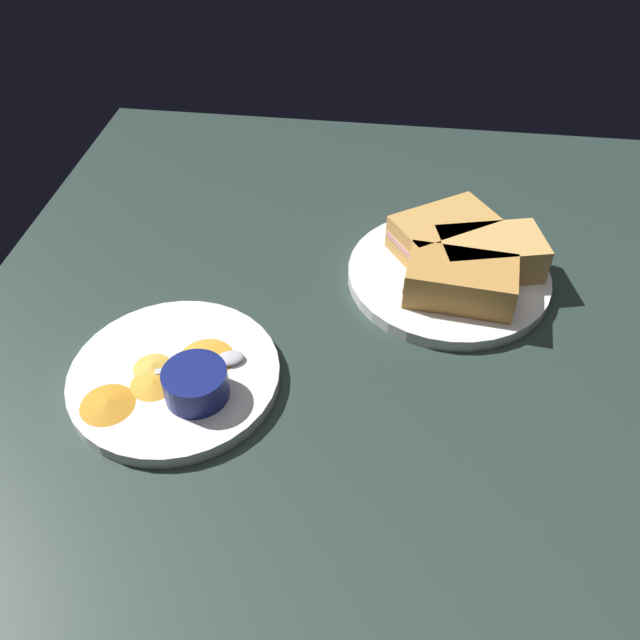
% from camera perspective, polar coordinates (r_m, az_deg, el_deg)
% --- Properties ---
extents(ground_plane, '(1.10, 1.10, 0.03)m').
position_cam_1_polar(ground_plane, '(0.80, 7.57, -3.24)').
color(ground_plane, '#283833').
extents(plate_sandwich_main, '(0.26, 0.26, 0.02)m').
position_cam_1_polar(plate_sandwich_main, '(0.89, 10.82, 3.72)').
color(plate_sandwich_main, white).
rests_on(plate_sandwich_main, ground_plane).
extents(sandwich_half_near, '(0.14, 0.09, 0.05)m').
position_cam_1_polar(sandwich_half_near, '(0.83, 11.85, 3.24)').
color(sandwich_half_near, '#C68C42').
rests_on(sandwich_half_near, plate_sandwich_main).
extents(sandwich_half_far, '(0.15, 0.11, 0.05)m').
position_cam_1_polar(sandwich_half_far, '(0.88, 14.21, 5.44)').
color(sandwich_half_far, tan).
rests_on(sandwich_half_far, plate_sandwich_main).
extents(sandwich_half_extra, '(0.15, 0.14, 0.05)m').
position_cam_1_polar(sandwich_half_extra, '(0.91, 10.40, 7.27)').
color(sandwich_half_extra, tan).
rests_on(sandwich_half_extra, plate_sandwich_main).
extents(ramekin_dark_sauce, '(0.08, 0.08, 0.03)m').
position_cam_1_polar(ramekin_dark_sauce, '(0.92, 10.80, 7.30)').
color(ramekin_dark_sauce, navy).
rests_on(ramekin_dark_sauce, plate_sandwich_main).
extents(spoon_by_dark_ramekin, '(0.03, 0.10, 0.01)m').
position_cam_1_polar(spoon_by_dark_ramekin, '(0.88, 10.00, 4.37)').
color(spoon_by_dark_ramekin, silver).
rests_on(spoon_by_dark_ramekin, plate_sandwich_main).
extents(plate_chips_companion, '(0.23, 0.23, 0.02)m').
position_cam_1_polar(plate_chips_companion, '(0.76, -12.22, -4.68)').
color(plate_chips_companion, white).
rests_on(plate_chips_companion, ground_plane).
extents(ramekin_light_gravy, '(0.07, 0.07, 0.04)m').
position_cam_1_polar(ramekin_light_gravy, '(0.72, -10.53, -5.27)').
color(ramekin_light_gravy, navy).
rests_on(ramekin_light_gravy, plate_chips_companion).
extents(spoon_by_gravy_ramekin, '(0.10, 0.05, 0.01)m').
position_cam_1_polar(spoon_by_gravy_ramekin, '(0.75, -8.65, -3.44)').
color(spoon_by_gravy_ramekin, silver).
rests_on(spoon_by_gravy_ramekin, plate_chips_companion).
extents(plantain_chip_scatter, '(0.17, 0.16, 0.01)m').
position_cam_1_polar(plantain_chip_scatter, '(0.75, -13.54, -4.70)').
color(plantain_chip_scatter, gold).
rests_on(plantain_chip_scatter, plate_chips_companion).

